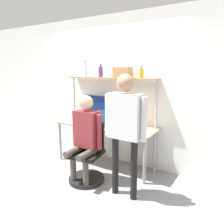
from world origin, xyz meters
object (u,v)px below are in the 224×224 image
at_px(monitor, 99,106).
at_px(person_standing, 125,120).
at_px(person_seated, 85,132).
at_px(storage_box, 123,72).
at_px(cell_phone, 115,128).
at_px(office_chair, 88,163).
at_px(bottle_purple, 101,72).
at_px(bottle_clear, 86,70).
at_px(bottle_amber, 141,73).
at_px(laptop, 104,121).

relative_size(monitor, person_standing, 0.38).
relative_size(person_seated, storage_box, 4.45).
xyz_separation_m(person_seated, storage_box, (0.17, 0.85, 0.88)).
distance_m(cell_phone, office_chair, 0.71).
distance_m(office_chair, person_standing, 1.08).
relative_size(bottle_purple, bottle_clear, 0.79).
xyz_separation_m(person_seated, bottle_purple, (-0.29, 0.85, 0.89)).
xyz_separation_m(office_chair, bottle_amber, (0.53, 0.80, 1.40)).
relative_size(bottle_purple, bottle_amber, 1.20).
bearing_deg(bottle_amber, cell_phone, -131.44).
bearing_deg(cell_phone, monitor, 148.71).
height_order(monitor, bottle_clear, bottle_clear).
distance_m(laptop, cell_phone, 0.32).
bearing_deg(bottle_purple, monitor, 179.57).
bearing_deg(laptop, cell_phone, -18.88).
xyz_separation_m(laptop, bottle_purple, (-0.22, 0.24, 0.85)).
height_order(laptop, storage_box, storage_box).
height_order(monitor, person_standing, person_standing).
bearing_deg(bottle_clear, bottle_amber, -0.00).
bearing_deg(monitor, bottle_clear, -179.93).
relative_size(laptop, storage_box, 1.11).
distance_m(person_seated, bottle_clear, 1.41).
distance_m(person_seated, bottle_purple, 1.27).
bearing_deg(bottle_amber, monitor, 179.98).
bearing_deg(office_chair, storage_box, 77.71).
distance_m(office_chair, person_seated, 0.52).
distance_m(person_seated, bottle_amber, 1.33).
distance_m(office_chair, bottle_clear, 1.76).
relative_size(monitor, bottle_amber, 3.42).
distance_m(monitor, person_standing, 1.37).
bearing_deg(bottle_clear, laptop, -22.80).
relative_size(person_seated, bottle_clear, 4.75).
bearing_deg(person_seated, office_chair, 97.53).
distance_m(office_chair, bottle_amber, 1.69).
distance_m(bottle_purple, bottle_clear, 0.35).
bearing_deg(person_standing, storage_box, 121.13).
xyz_separation_m(cell_phone, office_chair, (-0.23, -0.46, -0.49)).
height_order(bottle_clear, storage_box, bottle_clear).
relative_size(laptop, bottle_clear, 1.18).
xyz_separation_m(bottle_purple, bottle_clear, (-0.35, 0.00, 0.03)).
bearing_deg(storage_box, office_chair, -102.29).
height_order(person_seated, bottle_purple, bottle_purple).
bearing_deg(bottle_amber, bottle_purple, 180.00).
xyz_separation_m(laptop, cell_phone, (0.29, -0.10, -0.07)).
xyz_separation_m(bottle_clear, storage_box, (0.81, 0.00, -0.03)).
xyz_separation_m(laptop, bottle_clear, (-0.57, 0.24, 0.88)).
bearing_deg(office_chair, bottle_clear, 128.41).
height_order(office_chair, storage_box, storage_box).
bearing_deg(person_seated, bottle_clear, 127.05).
distance_m(bottle_purple, bottle_amber, 0.81).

